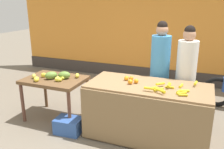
{
  "coord_description": "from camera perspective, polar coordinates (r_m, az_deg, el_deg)",
  "views": [
    {
      "loc": [
        1.19,
        -3.44,
        2.15
      ],
      "look_at": [
        -0.23,
        0.15,
        0.95
      ],
      "focal_mm": 38.05,
      "sensor_mm": 36.0,
      "label": 1
    }
  ],
  "objects": [
    {
      "name": "banana_bunch_pile",
      "position": [
        3.57,
        13.64,
        -3.25
      ],
      "size": [
        0.71,
        0.64,
        0.07
      ],
      "color": "yellow",
      "rests_on": "fruit_stall_counter"
    },
    {
      "name": "mango_papaya_pile",
      "position": [
        4.38,
        -13.31,
        -0.35
      ],
      "size": [
        0.83,
        0.58,
        0.14
      ],
      "color": "#D5C94A",
      "rests_on": "side_table_wooden"
    },
    {
      "name": "fruit_stall_counter",
      "position": [
        3.9,
        8.43,
        -8.8
      ],
      "size": [
        1.91,
        0.89,
        0.9
      ],
      "color": "olive",
      "rests_on": "ground"
    },
    {
      "name": "vendor_woman_blue_shirt",
      "position": [
        4.36,
        11.36,
        0.59
      ],
      "size": [
        0.34,
        0.34,
        1.83
      ],
      "color": "#33333D",
      "rests_on": "ground"
    },
    {
      "name": "market_wall_back",
      "position": [
        6.55,
        11.34,
        13.08
      ],
      "size": [
        8.46,
        0.23,
        3.47
      ],
      "color": "orange",
      "rests_on": "ground"
    },
    {
      "name": "ground_plane",
      "position": [
        4.23,
        2.2,
        -13.31
      ],
      "size": [
        24.0,
        24.0,
        0.0
      ],
      "primitive_type": "plane",
      "color": "#756B5B"
    },
    {
      "name": "produce_sack",
      "position": [
        5.0,
        0.0,
        -5.18
      ],
      "size": [
        0.45,
        0.41,
        0.48
      ],
      "primitive_type": "ellipsoid",
      "rotation": [
        0.0,
        0.0,
        2.76
      ],
      "color": "maroon",
      "rests_on": "ground"
    },
    {
      "name": "orange_pile",
      "position": [
        3.83,
        4.39,
        -1.24
      ],
      "size": [
        0.26,
        0.25,
        0.08
      ],
      "color": "orange",
      "rests_on": "fruit_stall_counter"
    },
    {
      "name": "vendor_woman_white_shirt",
      "position": [
        4.29,
        17.23,
        -0.53
      ],
      "size": [
        0.34,
        0.34,
        1.77
      ],
      "color": "#33333D",
      "rests_on": "ground"
    },
    {
      "name": "side_table_wooden",
      "position": [
        4.49,
        -13.57,
        -2.1
      ],
      "size": [
        1.09,
        0.77,
        0.8
      ],
      "color": "brown",
      "rests_on": "ground"
    },
    {
      "name": "produce_crate",
      "position": [
        4.17,
        -10.37,
        -11.96
      ],
      "size": [
        0.46,
        0.35,
        0.26
      ],
      "primitive_type": "cube",
      "rotation": [
        0.0,
        0.0,
        0.07
      ],
      "color": "#3359A5",
      "rests_on": "ground"
    }
  ]
}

